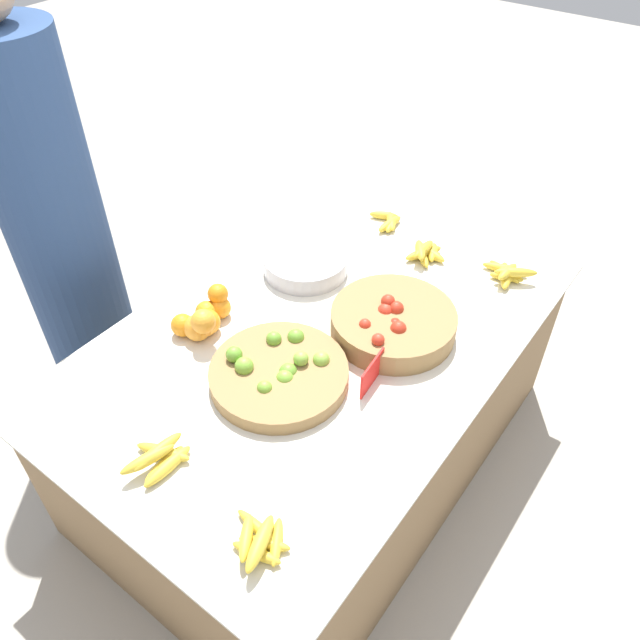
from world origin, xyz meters
The scene contains 13 objects.
ground_plane centered at (0.00, 0.00, 0.00)m, with size 12.00×12.00×0.00m, color #ADA599.
market_table centered at (0.00, 0.00, 0.32)m, with size 1.67×1.09×0.63m.
lime_bowl centered at (-0.23, -0.03, 0.66)m, with size 0.40×0.40×0.09m.
tomato_basket centered at (0.14, -0.18, 0.67)m, with size 0.39×0.39×0.11m.
orange_pile centered at (-0.21, 0.29, 0.68)m, with size 0.21×0.16×0.13m.
metal_bowl centered at (0.23, 0.23, 0.66)m, with size 0.30×0.30×0.06m.
price_sign centered at (-0.09, -0.25, 0.67)m, with size 0.14×0.02×0.09m.
banana_bunch_front_center centered at (0.65, 0.15, 0.65)m, with size 0.15×0.15×0.03m.
banana_bunch_middle_left centered at (-0.66, -0.32, 0.65)m, with size 0.17×0.17×0.06m.
banana_bunch_middle_right centered at (-0.64, 0.03, 0.66)m, with size 0.18×0.15×0.06m.
banana_bunch_back_center centered at (0.60, -0.36, 0.65)m, with size 0.15×0.20×0.06m.
banana_bunch_front_left centered at (0.54, -0.07, 0.66)m, with size 0.17×0.14×0.06m.
vendor_person centered at (-0.25, 0.94, 0.75)m, with size 0.33×0.33×1.62m.
Camera 1 is at (-1.15, -0.86, 1.97)m, focal length 35.00 mm.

